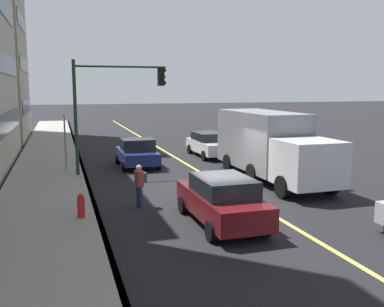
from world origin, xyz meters
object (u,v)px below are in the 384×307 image
truck_gray (269,144)px  street_sign_post (65,139)px  car_maroon (222,199)px  car_white (209,144)px  fire_hydrant (81,208)px  traffic_light_mast (112,97)px  pedestrian_with_backpack (140,183)px  car_navy (137,153)px

truck_gray → street_sign_post: bearing=63.4°
car_maroon → car_white: 13.55m
fire_hydrant → car_white: bearing=-36.5°
traffic_light_mast → fire_hydrant: (-7.04, 1.93, -3.38)m
fire_hydrant → truck_gray: bearing=-65.4°
traffic_light_mast → car_maroon: bearing=-165.0°
car_maroon → pedestrian_with_backpack: size_ratio=2.81×
traffic_light_mast → street_sign_post: traffic_light_mast is taller
car_maroon → truck_gray: (5.54, -4.52, 0.87)m
pedestrian_with_backpack → fire_hydrant: bearing=118.7°
car_maroon → fire_hydrant: 4.50m
car_navy → car_white: bearing=-65.9°
car_navy → traffic_light_mast: 4.04m
car_maroon → traffic_light_mast: bearing=15.0°
truck_gray → fire_hydrant: 9.70m
traffic_light_mast → street_sign_post: (1.51, 2.23, -2.13)m
car_maroon → truck_gray: bearing=-39.2°
car_navy → fire_hydrant: (-9.15, 3.45, -0.29)m
street_sign_post → fire_hydrant: (-8.55, -0.30, -1.25)m
car_white → fire_hydrant: 14.14m
street_sign_post → fire_hydrant: bearing=-178.0°
car_white → traffic_light_mast: traffic_light_mast is taller
pedestrian_with_backpack → car_maroon: bearing=-141.9°
car_navy → pedestrian_with_backpack: pedestrian_with_backpack is taller
car_navy → pedestrian_with_backpack: 8.10m
car_white → street_sign_post: bearing=107.9°
pedestrian_with_backpack → fire_hydrant: (-1.16, 2.12, -0.43)m
car_navy → traffic_light_mast: (-2.11, 1.52, 3.09)m
truck_gray → car_maroon: bearing=140.8°
pedestrian_with_backpack → traffic_light_mast: size_ratio=0.28×
pedestrian_with_backpack → car_white: bearing=-31.6°
car_maroon → street_sign_post: 11.09m
car_white → car_maroon: bearing=162.1°
car_maroon → fire_hydrant: size_ratio=4.64×
car_maroon → traffic_light_mast: (8.57, 2.30, 3.05)m
fire_hydrant → traffic_light_mast: bearing=-15.3°
car_maroon → car_navy: 10.71m
car_maroon → truck_gray: size_ratio=0.53×
truck_gray → street_sign_post: truck_gray is taller
traffic_light_mast → fire_hydrant: 8.05m
car_white → street_sign_post: street_sign_post is taller
car_white → truck_gray: 7.42m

